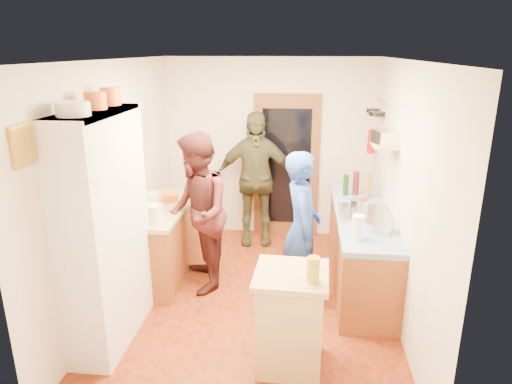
% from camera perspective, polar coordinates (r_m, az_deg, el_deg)
% --- Properties ---
extents(floor, '(3.00, 4.00, 0.02)m').
position_cam_1_polar(floor, '(5.31, -0.17, -13.27)').
color(floor, maroon).
rests_on(floor, ground).
extents(ceiling, '(3.00, 4.00, 0.02)m').
position_cam_1_polar(ceiling, '(4.56, -0.20, 16.32)').
color(ceiling, silver).
rests_on(ceiling, ground).
extents(wall_back, '(3.00, 0.02, 2.60)m').
position_cam_1_polar(wall_back, '(6.71, 1.71, 5.42)').
color(wall_back, beige).
rests_on(wall_back, ground).
extents(wall_front, '(3.00, 0.02, 2.60)m').
position_cam_1_polar(wall_front, '(2.93, -4.59, -11.24)').
color(wall_front, beige).
rests_on(wall_front, ground).
extents(wall_left, '(0.02, 4.00, 2.60)m').
position_cam_1_polar(wall_left, '(5.15, -17.12, 0.89)').
color(wall_left, beige).
rests_on(wall_left, ground).
extents(wall_right, '(0.02, 4.00, 2.60)m').
position_cam_1_polar(wall_right, '(4.85, 17.85, -0.20)').
color(wall_right, beige).
rests_on(wall_right, ground).
extents(door_frame, '(0.95, 0.06, 2.10)m').
position_cam_1_polar(door_frame, '(6.71, 3.80, 3.21)').
color(door_frame, brown).
rests_on(door_frame, ground).
extents(door_glass, '(0.70, 0.02, 1.70)m').
position_cam_1_polar(door_glass, '(6.68, 3.78, 3.13)').
color(door_glass, black).
rests_on(door_glass, door_frame).
extents(hutch_body, '(0.40, 1.20, 2.20)m').
position_cam_1_polar(hutch_body, '(4.44, -18.34, -4.61)').
color(hutch_body, silver).
rests_on(hutch_body, ground).
extents(hutch_top_shelf, '(0.40, 1.14, 0.04)m').
position_cam_1_polar(hutch_top_shelf, '(4.17, -19.76, 9.27)').
color(hutch_top_shelf, silver).
rests_on(hutch_top_shelf, hutch_body).
extents(plate_stack, '(0.27, 0.27, 0.11)m').
position_cam_1_polar(plate_stack, '(3.88, -21.90, 9.62)').
color(plate_stack, white).
rests_on(plate_stack, hutch_top_shelf).
extents(orange_pot_a, '(0.19, 0.19, 0.15)m').
position_cam_1_polar(orange_pot_a, '(4.23, -19.44, 10.72)').
color(orange_pot_a, orange).
rests_on(orange_pot_a, hutch_top_shelf).
extents(orange_pot_b, '(0.19, 0.19, 0.16)m').
position_cam_1_polar(orange_pot_b, '(4.52, -17.74, 11.34)').
color(orange_pot_b, orange).
rests_on(orange_pot_b, hutch_top_shelf).
extents(left_counter_base, '(0.60, 1.40, 0.85)m').
position_cam_1_polar(left_counter_base, '(5.74, -11.74, -6.30)').
color(left_counter_base, brown).
rests_on(left_counter_base, ground).
extents(left_counter_top, '(0.64, 1.44, 0.05)m').
position_cam_1_polar(left_counter_top, '(5.57, -12.03, -2.06)').
color(left_counter_top, tan).
rests_on(left_counter_top, left_counter_base).
extents(toaster, '(0.28, 0.20, 0.19)m').
position_cam_1_polar(toaster, '(5.08, -13.23, -2.61)').
color(toaster, white).
rests_on(toaster, left_counter_top).
extents(kettle, '(0.20, 0.20, 0.20)m').
position_cam_1_polar(kettle, '(5.48, -12.84, -1.08)').
color(kettle, white).
rests_on(kettle, left_counter_top).
extents(orange_bowl, '(0.24, 0.24, 0.09)m').
position_cam_1_polar(orange_bowl, '(5.72, -10.67, -0.72)').
color(orange_bowl, orange).
rests_on(orange_bowl, left_counter_top).
extents(chopping_board, '(0.34, 0.28, 0.02)m').
position_cam_1_polar(chopping_board, '(5.99, -10.46, -0.18)').
color(chopping_board, tan).
rests_on(chopping_board, left_counter_top).
extents(right_counter_base, '(0.60, 2.20, 0.84)m').
position_cam_1_polar(right_counter_base, '(5.57, 12.88, -7.18)').
color(right_counter_base, brown).
rests_on(right_counter_base, ground).
extents(right_counter_top, '(0.62, 2.22, 0.06)m').
position_cam_1_polar(right_counter_top, '(5.40, 13.20, -2.84)').
color(right_counter_top, '#1B4AAE').
rests_on(right_counter_top, right_counter_base).
extents(hob, '(0.55, 0.58, 0.04)m').
position_cam_1_polar(hob, '(5.32, 13.31, -2.57)').
color(hob, silver).
rests_on(hob, right_counter_top).
extents(pot_on_hob, '(0.20, 0.20, 0.13)m').
position_cam_1_polar(pot_on_hob, '(5.31, 12.81, -1.60)').
color(pot_on_hob, silver).
rests_on(pot_on_hob, hob).
extents(bottle_a, '(0.07, 0.07, 0.27)m').
position_cam_1_polar(bottle_a, '(5.95, 11.16, 0.87)').
color(bottle_a, '#143F14').
rests_on(bottle_a, right_counter_top).
extents(bottle_b, '(0.08, 0.08, 0.31)m').
position_cam_1_polar(bottle_b, '(5.99, 12.39, 1.12)').
color(bottle_b, '#591419').
rests_on(bottle_b, right_counter_top).
extents(bottle_c, '(0.09, 0.09, 0.33)m').
position_cam_1_polar(bottle_c, '(5.88, 13.78, 0.79)').
color(bottle_c, olive).
rests_on(bottle_c, right_counter_top).
extents(paper_towel, '(0.15, 0.15, 0.26)m').
position_cam_1_polar(paper_towel, '(4.58, 12.60, -4.38)').
color(paper_towel, white).
rests_on(paper_towel, right_counter_top).
extents(mixing_bowl, '(0.28, 0.28, 0.11)m').
position_cam_1_polar(mixing_bowl, '(4.87, 15.18, -4.24)').
color(mixing_bowl, silver).
rests_on(mixing_bowl, right_counter_top).
extents(island_base, '(0.57, 0.57, 0.86)m').
position_cam_1_polar(island_base, '(4.14, 4.29, -15.89)').
color(island_base, tan).
rests_on(island_base, ground).
extents(island_top, '(0.64, 0.64, 0.05)m').
position_cam_1_polar(island_top, '(3.91, 4.45, -10.31)').
color(island_top, tan).
rests_on(island_top, island_base).
extents(cutting_board, '(0.36, 0.29, 0.02)m').
position_cam_1_polar(cutting_board, '(3.95, 3.77, -9.81)').
color(cutting_board, white).
rests_on(cutting_board, island_top).
extents(oil_jar, '(0.11, 0.11, 0.21)m').
position_cam_1_polar(oil_jar, '(3.74, 7.15, -9.55)').
color(oil_jar, '#AD9E2D').
rests_on(oil_jar, island_top).
extents(pan_rail, '(0.02, 0.65, 0.02)m').
position_cam_1_polar(pan_rail, '(6.16, 15.31, 10.81)').
color(pan_rail, silver).
rests_on(pan_rail, wall_right).
extents(pan_hang_a, '(0.18, 0.18, 0.05)m').
position_cam_1_polar(pan_hang_a, '(6.00, 14.89, 9.42)').
color(pan_hang_a, black).
rests_on(pan_hang_a, pan_rail).
extents(pan_hang_b, '(0.16, 0.16, 0.05)m').
position_cam_1_polar(pan_hang_b, '(6.20, 14.61, 9.50)').
color(pan_hang_b, black).
rests_on(pan_hang_b, pan_rail).
extents(pan_hang_c, '(0.17, 0.17, 0.05)m').
position_cam_1_polar(pan_hang_c, '(6.39, 14.37, 9.84)').
color(pan_hang_c, black).
rests_on(pan_hang_c, pan_rail).
extents(wall_shelf, '(0.26, 0.42, 0.03)m').
position_cam_1_polar(wall_shelf, '(5.15, 15.78, 5.61)').
color(wall_shelf, tan).
rests_on(wall_shelf, wall_right).
extents(radio, '(0.28, 0.34, 0.15)m').
position_cam_1_polar(radio, '(5.14, 15.86, 6.59)').
color(radio, silver).
rests_on(radio, wall_shelf).
extents(ext_bracket, '(0.06, 0.10, 0.04)m').
position_cam_1_polar(ext_bracket, '(6.43, 14.74, 5.68)').
color(ext_bracket, black).
rests_on(ext_bracket, wall_right).
extents(fire_extinguisher, '(0.11, 0.11, 0.32)m').
position_cam_1_polar(fire_extinguisher, '(6.41, 14.24, 6.15)').
color(fire_extinguisher, red).
rests_on(fire_extinguisher, wall_right).
extents(picture_frame, '(0.03, 0.25, 0.30)m').
position_cam_1_polar(picture_frame, '(3.64, -27.13, 5.20)').
color(picture_frame, gold).
rests_on(picture_frame, wall_left).
extents(person_hob, '(0.46, 0.65, 1.70)m').
position_cam_1_polar(person_hob, '(4.94, 6.15, -4.67)').
color(person_hob, '#23439C').
rests_on(person_hob, ground).
extents(person_left, '(0.94, 1.07, 1.84)m').
position_cam_1_polar(person_left, '(5.25, -7.06, -2.47)').
color(person_left, '#421A19').
rests_on(person_left, ground).
extents(person_back, '(1.16, 0.59, 1.90)m').
position_cam_1_polar(person_back, '(6.41, -0.04, 1.65)').
color(person_back, '#3B3B22').
rests_on(person_back, ground).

